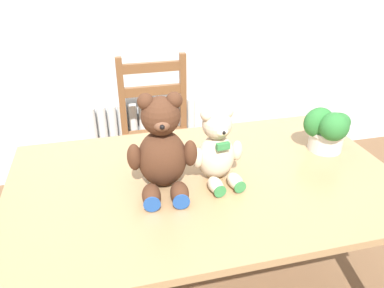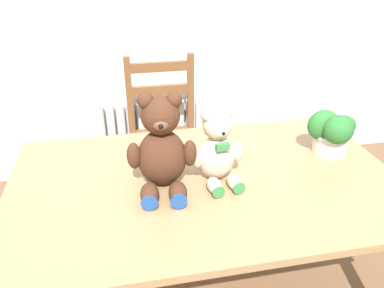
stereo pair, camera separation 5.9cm
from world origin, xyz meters
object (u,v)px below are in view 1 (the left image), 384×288
at_px(wooden_chair_behind, 158,136).
at_px(teddy_bear_left, 162,149).
at_px(potted_plant, 327,128).
at_px(teddy_bear_right, 217,149).

xyz_separation_m(wooden_chair_behind, teddy_bear_left, (-0.12, -0.91, 0.41)).
bearing_deg(teddy_bear_left, wooden_chair_behind, -91.38).
xyz_separation_m(wooden_chair_behind, potted_plant, (0.65, -0.81, 0.36)).
relative_size(teddy_bear_left, teddy_bear_right, 1.25).
bearing_deg(wooden_chair_behind, teddy_bear_left, 82.64).
height_order(wooden_chair_behind, teddy_bear_right, teddy_bear_right).
bearing_deg(potted_plant, wooden_chair_behind, 128.64).
distance_m(teddy_bear_left, teddy_bear_right, 0.22).
bearing_deg(teddy_bear_right, potted_plant, -175.66).
relative_size(wooden_chair_behind, teddy_bear_left, 2.48).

